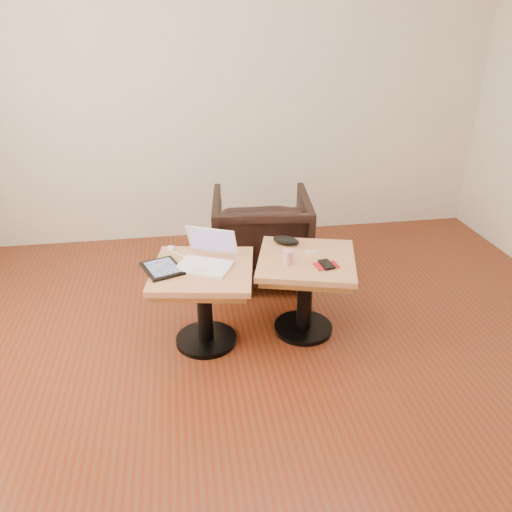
{
  "coord_description": "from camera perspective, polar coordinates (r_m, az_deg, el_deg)",
  "views": [
    {
      "loc": [
        -0.43,
        -1.97,
        1.85
      ],
      "look_at": [
        -0.03,
        0.58,
        0.57
      ],
      "focal_mm": 35.0,
      "sensor_mm": 36.0,
      "label": 1
    }
  ],
  "objects": [
    {
      "name": "room_shell",
      "position": [
        2.08,
        3.34,
        12.37
      ],
      "size": [
        4.52,
        4.52,
        2.71
      ],
      "color": "#5A2A18",
      "rests_on": "ground"
    },
    {
      "name": "side_table_left",
      "position": [
        2.95,
        -6.01,
        -3.55
      ],
      "size": [
        0.66,
        0.66,
        0.52
      ],
      "rotation": [
        0.0,
        0.0,
        -0.17
      ],
      "color": "black",
      "rests_on": "ground"
    },
    {
      "name": "side_table_right",
      "position": [
        3.06,
        5.7,
        -2.36
      ],
      "size": [
        0.7,
        0.7,
        0.52
      ],
      "rotation": [
        0.0,
        0.0,
        -0.27
      ],
      "color": "black",
      "rests_on": "ground"
    },
    {
      "name": "laptop",
      "position": [
        2.9,
        -5.67,
        -0.21
      ],
      "size": [
        0.39,
        0.39,
        0.2
      ],
      "rotation": [
        0.0,
        0.0,
        -0.44
      ],
      "color": "white",
      "rests_on": "side_table_left"
    },
    {
      "name": "tablet",
      "position": [
        2.89,
        -10.67,
        -1.4
      ],
      "size": [
        0.27,
        0.3,
        0.02
      ],
      "rotation": [
        0.0,
        0.0,
        0.35
      ],
      "color": "black",
      "rests_on": "side_table_left"
    },
    {
      "name": "charging_adapter",
      "position": [
        3.12,
        -9.7,
        0.85
      ],
      "size": [
        0.05,
        0.05,
        0.02
      ],
      "primitive_type": "cube",
      "rotation": [
        0.0,
        0.0,
        -0.28
      ],
      "color": "white",
      "rests_on": "side_table_left"
    },
    {
      "name": "glasses_case",
      "position": [
        3.15,
        3.46,
        1.79
      ],
      "size": [
        0.19,
        0.16,
        0.05
      ],
      "primitive_type": "ellipsoid",
      "rotation": [
        0.0,
        0.0,
        -0.57
      ],
      "color": "black",
      "rests_on": "side_table_right"
    },
    {
      "name": "striped_cup",
      "position": [
        2.9,
        3.66,
        -0.13
      ],
      "size": [
        0.09,
        0.09,
        0.08
      ],
      "primitive_type": "cylinder",
      "rotation": [
        0.0,
        0.0,
        -0.49
      ],
      "color": "#C84361",
      "rests_on": "side_table_right"
    },
    {
      "name": "earbuds_tangle",
      "position": [
        3.05,
        6.28,
        0.44
      ],
      "size": [
        0.08,
        0.06,
        0.01
      ],
      "color": "white",
      "rests_on": "side_table_right"
    },
    {
      "name": "phone_on_sleeve",
      "position": [
        2.91,
        8.05,
        -1.01
      ],
      "size": [
        0.14,
        0.13,
        0.02
      ],
      "rotation": [
        0.0,
        0.0,
        0.13
      ],
      "color": "#7D0308",
      "rests_on": "side_table_right"
    },
    {
      "name": "armchair",
      "position": [
        3.74,
        0.58,
        2.31
      ],
      "size": [
        0.78,
        0.8,
        0.66
      ],
      "primitive_type": "imported",
      "rotation": [
        0.0,
        0.0,
        3.03
      ],
      "color": "black",
      "rests_on": "ground"
    }
  ]
}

